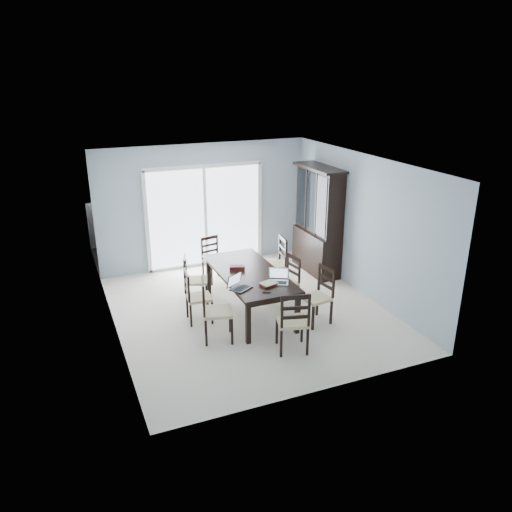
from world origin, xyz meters
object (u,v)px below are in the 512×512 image
object	(u,v)px
chair_left_far	(191,274)
chair_left_near	(211,304)
chair_right_far	(277,257)
laptop_silver	(278,280)
dining_table	(249,276)
chair_end_near	(294,316)
hot_tub	(154,232)
china_hutch	(318,221)
game_box	(237,268)
laptop_dark	(241,286)
chair_left_mid	(193,291)
cell_phone	(267,292)
chair_right_near	(321,289)
chair_end_far	(212,254)
chair_right_mid	(289,275)

from	to	relation	value
chair_left_far	chair_left_near	bearing A→B (deg)	15.02
chair_right_far	laptop_silver	xyz separation A→B (m)	(-0.61, -1.37, 0.18)
dining_table	chair_left_near	distance (m)	1.12
chair_end_near	hot_tub	size ratio (longest dim) A/B	0.53
china_hutch	game_box	bearing A→B (deg)	-153.85
laptop_dark	game_box	distance (m)	0.82
chair_left_mid	cell_phone	bearing A→B (deg)	51.68
chair_end_near	game_box	world-z (taller)	chair_end_near
chair_right_far	laptop_silver	distance (m)	1.51
chair_left_far	chair_right_far	distance (m)	1.69
chair_right_near	dining_table	bearing A→B (deg)	42.15
chair_end_near	cell_phone	world-z (taller)	chair_end_near
dining_table	chair_end_far	xyz separation A→B (m)	(-0.14, 1.63, -0.13)
chair_left_mid	chair_end_far	distance (m)	1.82
chair_end_far	game_box	world-z (taller)	chair_end_far
chair_right_far	hot_tub	distance (m)	3.33
chair_right_near	chair_end_far	size ratio (longest dim) A/B	1.09
chair_left_near	chair_left_far	size ratio (longest dim) A/B	1.12
chair_end_far	chair_right_far	bearing A→B (deg)	126.61
chair_end_near	chair_right_far	bearing A→B (deg)	86.45
chair_right_far	laptop_dark	distance (m)	1.84
cell_phone	hot_tub	distance (m)	4.52
chair_end_far	chair_right_mid	bearing A→B (deg)	107.63
chair_left_mid	chair_right_mid	size ratio (longest dim) A/B	1.01
chair_right_far	laptop_dark	xyz separation A→B (m)	(-1.25, -1.35, 0.18)
chair_right_near	laptop_silver	xyz separation A→B (m)	(-0.70, 0.16, 0.22)
chair_left_mid	chair_left_far	xyz separation A→B (m)	(0.17, 0.74, -0.01)
chair_end_far	hot_tub	size ratio (longest dim) A/B	0.47
cell_phone	chair_end_far	bearing A→B (deg)	123.09
chair_left_mid	chair_right_near	xyz separation A→B (m)	(1.94, -0.80, 0.03)
china_hutch	chair_end_far	bearing A→B (deg)	170.02
chair_left_far	laptop_dark	size ratio (longest dim) A/B	2.58
chair_left_mid	chair_left_near	bearing A→B (deg)	12.97
hot_tub	chair_right_mid	bearing A→B (deg)	-64.62
chair_left_mid	cell_phone	size ratio (longest dim) A/B	8.84
laptop_silver	laptop_dark	bearing A→B (deg)	-154.21
chair_left_mid	laptop_silver	bearing A→B (deg)	68.03
chair_end_near	chair_end_far	xyz separation A→B (m)	(-0.23, 3.14, -0.07)
chair_right_mid	chair_end_near	distance (m)	1.69
laptop_dark	cell_phone	world-z (taller)	laptop_dark
dining_table	chair_left_near	bearing A→B (deg)	-143.23
laptop_dark	chair_right_near	bearing A→B (deg)	-38.04
dining_table	chair_left_near	size ratio (longest dim) A/B	1.89
dining_table	chair_left_far	size ratio (longest dim) A/B	2.12
chair_right_far	chair_left_near	bearing A→B (deg)	136.43
chair_end_near	cell_phone	bearing A→B (deg)	118.64
dining_table	chair_right_far	bearing A→B (deg)	40.50
chair_left_near	laptop_silver	bearing A→B (deg)	107.50
chair_left_mid	chair_right_far	distance (m)	1.99
chair_right_far	hot_tub	world-z (taller)	chair_right_far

